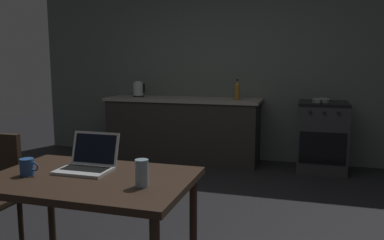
# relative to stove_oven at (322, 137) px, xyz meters

# --- Properties ---
(ground_plane) EXTENTS (12.00, 12.00, 0.00)m
(ground_plane) POSITION_rel_stove_oven_xyz_m (-1.31, -2.18, -0.44)
(ground_plane) COLOR black
(back_wall) EXTENTS (6.40, 0.10, 2.77)m
(back_wall) POSITION_rel_stove_oven_xyz_m (-1.01, 0.35, 0.94)
(back_wall) COLOR #555C57
(back_wall) RESTS_ON ground_plane
(kitchen_counter) EXTENTS (2.16, 0.64, 0.88)m
(kitchen_counter) POSITION_rel_stove_oven_xyz_m (-1.86, 0.00, 0.00)
(kitchen_counter) COLOR #282623
(kitchen_counter) RESTS_ON ground_plane
(stove_oven) EXTENTS (0.60, 0.62, 0.88)m
(stove_oven) POSITION_rel_stove_oven_xyz_m (0.00, 0.00, 0.00)
(stove_oven) COLOR #2D2D30
(stove_oven) RESTS_ON ground_plane
(dining_table) EXTENTS (1.19, 0.78, 0.72)m
(dining_table) POSITION_rel_stove_oven_xyz_m (-1.42, -3.17, 0.20)
(dining_table) COLOR #332319
(dining_table) RESTS_ON ground_plane
(laptop) EXTENTS (0.32, 0.29, 0.22)m
(laptop) POSITION_rel_stove_oven_xyz_m (-1.50, -3.05, 0.32)
(laptop) COLOR silver
(laptop) RESTS_ON dining_table
(electric_kettle) EXTENTS (0.17, 0.15, 0.23)m
(electric_kettle) POSITION_rel_stove_oven_xyz_m (-2.53, 0.00, 0.55)
(electric_kettle) COLOR black
(electric_kettle) RESTS_ON kitchen_counter
(bottle) EXTENTS (0.07, 0.07, 0.27)m
(bottle) POSITION_rel_stove_oven_xyz_m (-1.09, -0.05, 0.57)
(bottle) COLOR #8C601E
(bottle) RESTS_ON kitchen_counter
(frying_pan) EXTENTS (0.23, 0.40, 0.05)m
(frying_pan) POSITION_rel_stove_oven_xyz_m (-0.04, -0.03, 0.47)
(frying_pan) COLOR gray
(frying_pan) RESTS_ON stove_oven
(coffee_mug) EXTENTS (0.12, 0.08, 0.10)m
(coffee_mug) POSITION_rel_stove_oven_xyz_m (-1.79, -3.25, 0.33)
(coffee_mug) COLOR #264C8C
(coffee_mug) RESTS_ON dining_table
(drinking_glass) EXTENTS (0.07, 0.07, 0.15)m
(drinking_glass) POSITION_rel_stove_oven_xyz_m (-1.05, -3.25, 0.35)
(drinking_glass) COLOR #99B7C6
(drinking_glass) RESTS_ON dining_table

